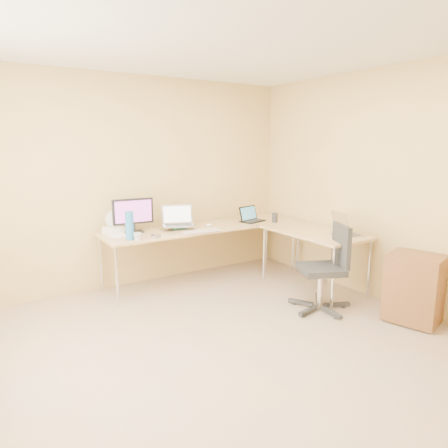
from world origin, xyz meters
TOP-DOWN VIEW (x-y plane):
  - floor at (0.00, 0.00)m, footprint 4.50×4.50m
  - ceiling at (0.00, 0.00)m, footprint 4.50×4.50m
  - wall_back at (0.00, 2.25)m, footprint 4.50×0.00m
  - wall_right at (2.10, 0.00)m, footprint 0.00×4.50m
  - desk_main at (0.72, 1.85)m, footprint 2.65×0.70m
  - desk_return at (1.70, 0.85)m, footprint 0.70×1.30m
  - monitor at (-0.18, 1.96)m, footprint 0.50×0.20m
  - book_stack at (0.37, 1.95)m, footprint 0.19×0.26m
  - laptop_center at (0.35, 1.84)m, footprint 0.46×0.40m
  - laptop_black at (1.43, 1.76)m, footprint 0.38×0.32m
  - keyboard at (0.52, 1.55)m, footprint 0.46×0.14m
  - mouse at (0.78, 1.81)m, footprint 0.11×0.09m
  - mug at (-0.29, 1.55)m, footprint 0.12×0.12m
  - cd_stack at (-0.07, 1.57)m, footprint 0.15×0.15m
  - water_bottle at (-0.35, 1.63)m, footprint 0.10×0.10m
  - papers at (-0.36, 1.92)m, footprint 0.32×0.39m
  - white_box at (-0.38, 2.05)m, footprint 0.30×0.26m
  - desk_fan at (-0.40, 2.05)m, footprint 0.25×0.25m
  - black_cup at (1.66, 1.55)m, footprint 0.08×0.08m
  - laptop_return at (1.85, 0.46)m, footprint 0.40×0.34m
  - office_chair at (1.29, 0.33)m, footprint 0.75×0.75m
  - cabinet at (1.85, -0.41)m, footprint 0.52×0.59m

SIDE VIEW (x-z plane):
  - floor at x=0.00m, z-range 0.00..0.00m
  - cabinet at x=1.85m, z-range 0.02..0.70m
  - desk_main at x=0.72m, z-range 0.00..0.73m
  - desk_return at x=1.70m, z-range 0.00..0.73m
  - office_chair at x=1.29m, z-range 0.03..0.97m
  - papers at x=-0.36m, z-range 0.73..0.74m
  - keyboard at x=0.52m, z-range 0.73..0.75m
  - cd_stack at x=-0.07m, z-range 0.73..0.76m
  - mouse at x=0.78m, z-range 0.73..0.76m
  - book_stack at x=0.37m, z-range 0.73..0.77m
  - mug at x=-0.29m, z-range 0.73..0.81m
  - white_box at x=-0.38m, z-range 0.73..0.82m
  - black_cup at x=1.66m, z-range 0.73..0.86m
  - laptop_black at x=1.43m, z-range 0.73..0.94m
  - laptop_return at x=1.85m, z-range 0.73..0.96m
  - desk_fan at x=-0.40m, z-range 0.73..0.98m
  - water_bottle at x=-0.35m, z-range 0.73..1.05m
  - laptop_center at x=0.35m, z-range 0.77..1.02m
  - monitor at x=-0.18m, z-range 0.73..1.15m
  - wall_back at x=0.00m, z-range -0.95..3.55m
  - wall_right at x=2.10m, z-range -0.95..3.55m
  - ceiling at x=0.00m, z-range 2.60..2.60m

